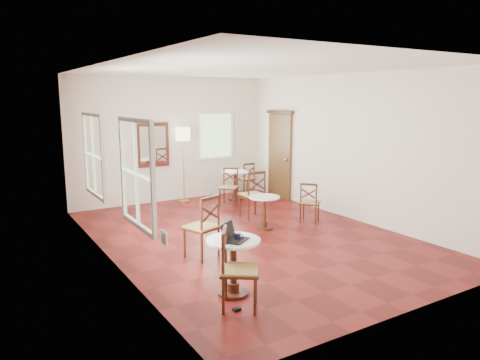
% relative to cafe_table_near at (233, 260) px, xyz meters
% --- Properties ---
extents(ground, '(7.00, 7.00, 0.00)m').
position_rel_cafe_table_near_xyz_m(ground, '(1.50, 1.99, -0.46)').
color(ground, '#601210').
rests_on(ground, ground).
extents(room_shell, '(5.02, 7.02, 3.01)m').
position_rel_cafe_table_near_xyz_m(room_shell, '(1.44, 2.27, 1.43)').
color(room_shell, silver).
rests_on(room_shell, ground).
extents(cafe_table_near, '(0.70, 0.70, 0.74)m').
position_rel_cafe_table_near_xyz_m(cafe_table_near, '(0.00, 0.00, 0.00)').
color(cafe_table_near, '#411E10').
rests_on(cafe_table_near, ground).
extents(cafe_table_mid, '(0.61, 0.61, 0.64)m').
position_rel_cafe_table_near_xyz_m(cafe_table_mid, '(2.01, 2.24, -0.06)').
color(cafe_table_mid, '#411E10').
rests_on(cafe_table_mid, ground).
extents(cafe_table_back, '(0.68, 0.68, 0.71)m').
position_rel_cafe_table_near_xyz_m(cafe_table_back, '(2.84, 4.71, -0.01)').
color(cafe_table_back, '#411E10').
rests_on(cafe_table_back, ground).
extents(chair_near_a, '(0.59, 0.59, 1.01)m').
position_rel_cafe_table_near_xyz_m(chair_near_a, '(0.28, 1.42, 0.05)').
color(chair_near_a, '#411E10').
rests_on(chair_near_a, ground).
extents(chair_near_b, '(0.63, 0.63, 0.98)m').
position_rel_cafe_table_near_xyz_m(chair_near_b, '(-0.15, -0.36, 0.03)').
color(chair_near_b, '#411E10').
rests_on(chair_near_b, ground).
extents(chair_mid_a, '(0.49, 0.49, 1.02)m').
position_rel_cafe_table_near_xyz_m(chair_mid_a, '(2.25, 3.01, 0.05)').
color(chair_mid_a, '#411E10').
rests_on(chair_mid_a, ground).
extents(chair_mid_b, '(0.54, 0.54, 0.83)m').
position_rel_cafe_table_near_xyz_m(chair_mid_b, '(3.07, 2.14, -0.04)').
color(chair_mid_b, '#411E10').
rests_on(chair_mid_b, ground).
extents(chair_back_a, '(0.40, 0.40, 0.83)m').
position_rel_cafe_table_near_xyz_m(chair_back_a, '(3.43, 5.14, -0.04)').
color(chair_back_a, '#411E10').
rests_on(chair_back_a, ground).
extents(chair_back_b, '(0.58, 0.58, 0.89)m').
position_rel_cafe_table_near_xyz_m(chair_back_b, '(2.41, 4.27, -0.02)').
color(chair_back_b, '#411E10').
rests_on(chair_back_b, ground).
extents(floor_lamp, '(0.35, 0.35, 1.81)m').
position_rel_cafe_table_near_xyz_m(floor_lamp, '(1.65, 5.14, 1.08)').
color(floor_lamp, '#BF8C3F').
rests_on(floor_lamp, ground).
extents(laptop, '(0.41, 0.39, 0.22)m').
position_rel_cafe_table_near_xyz_m(laptop, '(-0.02, -0.03, 0.34)').
color(laptop, black).
rests_on(laptop, cafe_table_near).
extents(mouse, '(0.10, 0.08, 0.03)m').
position_rel_cafe_table_near_xyz_m(mouse, '(-0.06, 0.08, 0.30)').
color(mouse, black).
rests_on(mouse, cafe_table_near).
extents(navy_mug, '(0.11, 0.08, 0.09)m').
position_rel_cafe_table_near_xyz_m(navy_mug, '(0.04, -0.06, 0.33)').
color(navy_mug, '#100F33').
rests_on(navy_mug, cafe_table_near).
extents(water_glass, '(0.06, 0.06, 0.10)m').
position_rel_cafe_table_near_xyz_m(water_glass, '(0.01, 0.02, 0.33)').
color(water_glass, white).
rests_on(water_glass, cafe_table_near).
extents(power_adapter, '(0.09, 0.06, 0.04)m').
position_rel_cafe_table_near_xyz_m(power_adapter, '(-0.20, -0.43, -0.44)').
color(power_adapter, black).
rests_on(power_adapter, ground).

